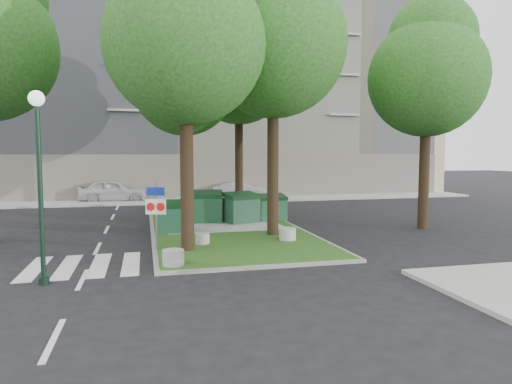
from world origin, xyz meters
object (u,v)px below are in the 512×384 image
object	(u,v)px
dumpster_d	(271,207)
car_white	(113,191)
tree_median_far	(240,60)
tree_median_near_left	(188,28)
bollard_mid	(202,238)
dumpster_a	(173,217)
car_silver	(238,190)
tree_median_mid	(186,73)
dumpster_b	(205,207)
tree_street_right	(428,67)
litter_bin	(231,202)
dumpster_c	(241,208)
tree_median_near_right	(275,30)
traffic_sign_pole	(156,208)
bollard_left	(173,257)
bollard_right	(288,234)
street_lamp	(39,164)

from	to	relation	value
dumpster_d	car_white	size ratio (longest dim) A/B	0.31
dumpster_d	tree_median_far	bearing A→B (deg)	97.17
tree_median_near_left	bollard_mid	bearing A→B (deg)	58.89
dumpster_a	tree_median_near_left	bearing A→B (deg)	-79.20
car_silver	tree_median_far	bearing A→B (deg)	170.87
tree_median_mid	tree_median_far	distance (m)	4.59
tree_median_far	dumpster_a	world-z (taller)	tree_median_far
dumpster_b	car_silver	xyz separation A→B (m)	(3.84, 11.10, -0.20)
tree_median_mid	dumpster_b	xyz separation A→B (m)	(0.76, -0.66, -6.15)
bollard_mid	tree_median_far	bearing A→B (deg)	69.77
tree_street_right	dumpster_b	bearing A→B (deg)	160.14
tree_median_far	dumpster_d	world-z (taller)	tree_median_far
dumpster_d	tree_median_near_left	bearing A→B (deg)	-131.22
tree_median_near_left	litter_bin	size ratio (longest dim) A/B	15.15
tree_median_far	dumpster_c	bearing A→B (deg)	-101.23
tree_median_near_right	litter_bin	size ratio (longest dim) A/B	16.49
car_silver	tree_median_near_left	bearing A→B (deg)	164.78
tree_median_mid	traffic_sign_pole	xyz separation A→B (m)	(-1.59, -6.15, -5.48)
tree_median_mid	bollard_mid	distance (m)	8.75
tree_median_near_left	dumpster_d	bearing A→B (deg)	52.16
tree_street_right	car_silver	bearing A→B (deg)	110.50
tree_median_near_right	traffic_sign_pole	world-z (taller)	tree_median_near_right
car_silver	dumpster_c	bearing A→B (deg)	170.67
bollard_left	bollard_right	world-z (taller)	bollard_left
tree_median_mid	tree_street_right	size ratio (longest dim) A/B	0.99
tree_median_near_right	tree_street_right	distance (m)	7.09
tree_street_right	bollard_right	xyz separation A→B (m)	(-6.84, -1.70, -6.64)
bollard_left	litter_bin	world-z (taller)	litter_bin
street_lamp	dumpster_d	bearing A→B (deg)	45.30
dumpster_d	bollard_mid	bearing A→B (deg)	-132.29
tree_median_near_right	car_white	distance (m)	18.01
tree_median_mid	car_white	bearing A→B (deg)	111.00
street_lamp	dumpster_c	bearing A→B (deg)	49.78
bollard_left	traffic_sign_pole	size ratio (longest dim) A/B	0.27
dumpster_c	litter_bin	world-z (taller)	dumpster_c
tree_median_mid	bollard_left	xyz separation A→B (m)	(-1.19, -8.56, -6.64)
dumpster_d	bollard_mid	size ratio (longest dim) A/B	2.80
street_lamp	car_silver	xyz separation A→B (m)	(9.08, 19.74, -2.43)
bollard_mid	car_white	bearing A→B (deg)	104.02
tree_median_far	tree_street_right	xyz separation A→B (m)	(6.80, -7.00, -1.34)
dumpster_b	bollard_left	bearing A→B (deg)	-95.49
tree_median_near_right	tree_street_right	bearing A→B (deg)	4.09
bollard_left	litter_bin	distance (m)	13.57
tree_median_far	litter_bin	distance (m)	7.98
car_silver	tree_median_mid	bearing A→B (deg)	157.75
dumpster_d	traffic_sign_pole	size ratio (longest dim) A/B	0.60
bollard_mid	car_white	xyz separation A→B (m)	(-4.02, 16.09, 0.47)
dumpster_a	tree_median_near_right	bearing A→B (deg)	-15.64
tree_median_near_right	car_silver	xyz separation A→B (m)	(1.60, 14.94, -7.36)
bollard_mid	car_white	world-z (taller)	car_white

